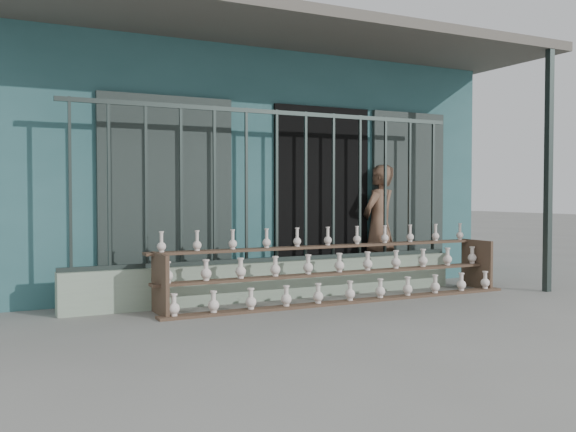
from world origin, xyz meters
name	(u,v)px	position (x,y,z in m)	size (l,w,h in m)	color
ground	(332,317)	(0.00, 0.00, 0.00)	(60.00, 60.00, 0.00)	slate
workshop_building	(197,171)	(0.00, 4.23, 1.62)	(7.40, 6.60, 3.21)	#2F6064
parapet_wall	(277,280)	(0.00, 1.30, 0.23)	(5.00, 0.20, 0.45)	#94AA91
security_fence	(277,186)	(0.00, 1.30, 1.35)	(5.00, 0.04, 1.80)	#283330
shelf_rack	(339,270)	(0.62, 0.89, 0.36)	(4.50, 0.68, 0.85)	brown
elderly_woman	(379,225)	(1.72, 1.66, 0.82)	(0.60, 0.40, 1.65)	brown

